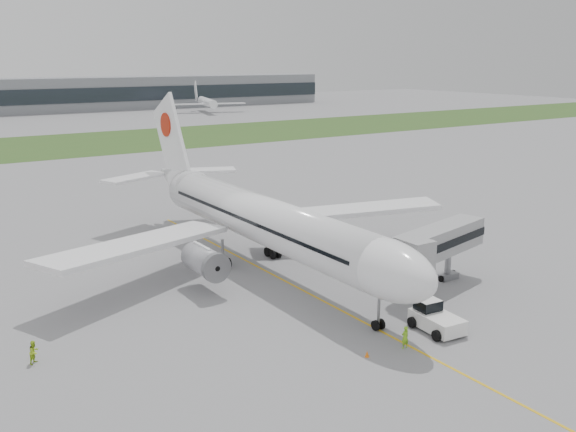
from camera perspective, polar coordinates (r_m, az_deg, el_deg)
ground at (r=66.44m, az=-0.53°, el=-5.67°), size 600.00×600.00×0.00m
apron_markings at (r=62.54m, az=1.96°, el=-6.95°), size 70.00×70.00×0.04m
grass_strip at (r=177.41m, az=-22.02°, el=5.70°), size 600.00×50.00×0.02m
airliner at (r=68.79m, az=-2.73°, el=-0.07°), size 48.13×53.95×17.88m
pushback_tug at (r=55.81m, az=12.90°, el=-8.76°), size 3.41×4.78×2.35m
jet_bridge at (r=63.98m, az=13.04°, el=-2.39°), size 13.48×6.75×6.35m
safety_cone_left at (r=50.46m, az=7.04°, el=-12.07°), size 0.35×0.35×0.49m
safety_cone_right at (r=56.40m, az=13.39°, el=-9.41°), size 0.43×0.43×0.59m
ground_crew_near at (r=52.00m, az=10.36°, el=-10.56°), size 0.69×0.46×1.85m
ground_crew_far at (r=52.45m, az=-21.63°, el=-11.17°), size 1.11×1.08×1.80m
distant_aircraft_right at (r=272.50m, az=-7.16°, el=9.12°), size 38.44×35.86×12.21m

